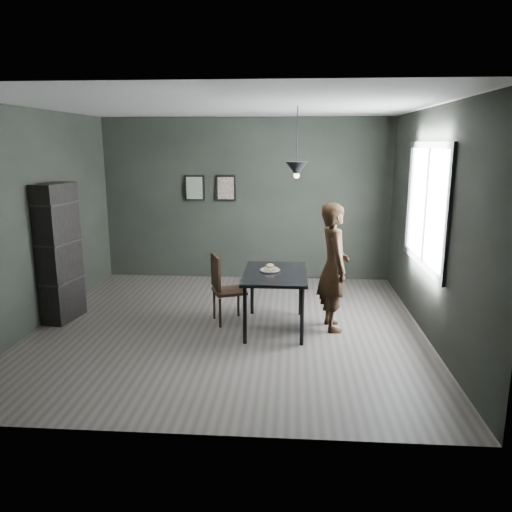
# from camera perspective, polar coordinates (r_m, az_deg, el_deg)

# --- Properties ---
(ground) EXTENTS (5.00, 5.00, 0.00)m
(ground) POSITION_cam_1_polar(r_m,az_deg,el_deg) (6.65, -3.07, -8.06)
(ground) COLOR #35312E
(ground) RESTS_ON ground
(back_wall) EXTENTS (5.00, 0.10, 2.80)m
(back_wall) POSITION_cam_1_polar(r_m,az_deg,el_deg) (8.75, -1.13, 6.46)
(back_wall) COLOR black
(back_wall) RESTS_ON ground
(ceiling) EXTENTS (5.00, 5.00, 0.02)m
(ceiling) POSITION_cam_1_polar(r_m,az_deg,el_deg) (6.23, -3.39, 16.79)
(ceiling) COLOR silver
(ceiling) RESTS_ON ground
(window_assembly) EXTENTS (0.04, 1.96, 1.56)m
(window_assembly) POSITION_cam_1_polar(r_m,az_deg,el_deg) (6.62, 18.84, 5.49)
(window_assembly) COLOR white
(window_assembly) RESTS_ON ground
(cafe_table) EXTENTS (0.80, 1.20, 0.75)m
(cafe_table) POSITION_cam_1_polar(r_m,az_deg,el_deg) (6.39, 2.21, -2.57)
(cafe_table) COLOR black
(cafe_table) RESTS_ON ground
(white_plate) EXTENTS (0.23, 0.23, 0.01)m
(white_plate) POSITION_cam_1_polar(r_m,az_deg,el_deg) (6.44, 1.62, -1.67)
(white_plate) COLOR white
(white_plate) RESTS_ON cafe_table
(donut_pile) EXTENTS (0.18, 0.19, 0.08)m
(donut_pile) POSITION_cam_1_polar(r_m,az_deg,el_deg) (6.43, 1.62, -1.37)
(donut_pile) COLOR beige
(donut_pile) RESTS_ON white_plate
(woman) EXTENTS (0.48, 0.66, 1.65)m
(woman) POSITION_cam_1_polar(r_m,az_deg,el_deg) (6.43, 8.87, -1.24)
(woman) COLOR black
(woman) RESTS_ON ground
(wood_chair) EXTENTS (0.52, 0.52, 0.93)m
(wood_chair) POSITION_cam_1_polar(r_m,az_deg,el_deg) (6.65, -3.76, -3.27)
(wood_chair) COLOR black
(wood_chair) RESTS_ON ground
(shelf_unit) EXTENTS (0.44, 0.66, 1.85)m
(shelf_unit) POSITION_cam_1_polar(r_m,az_deg,el_deg) (7.18, -21.72, 0.33)
(shelf_unit) COLOR black
(shelf_unit) RESTS_ON ground
(pendant_lamp) EXTENTS (0.28, 0.28, 0.86)m
(pendant_lamp) POSITION_cam_1_polar(r_m,az_deg,el_deg) (6.27, 4.67, 9.89)
(pendant_lamp) COLOR black
(pendant_lamp) RESTS_ON ground
(framed_print_left) EXTENTS (0.34, 0.04, 0.44)m
(framed_print_left) POSITION_cam_1_polar(r_m,az_deg,el_deg) (8.83, -7.03, 7.73)
(framed_print_left) COLOR black
(framed_print_left) RESTS_ON ground
(framed_print_right) EXTENTS (0.34, 0.04, 0.44)m
(framed_print_right) POSITION_cam_1_polar(r_m,az_deg,el_deg) (8.74, -3.46, 7.75)
(framed_print_right) COLOR black
(framed_print_right) RESTS_ON ground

